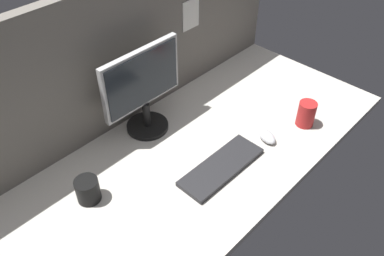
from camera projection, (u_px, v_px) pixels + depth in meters
ground_plane at (190, 156)px, 163.94cm from camera, size 180.00×80.00×3.00cm
cubicle_wall_back at (123, 55)px, 162.37cm from camera, size 180.00×5.50×61.18cm
monitor at (143, 88)px, 162.00cm from camera, size 37.81×18.00×37.71cm
keyboard at (221, 167)px, 156.05cm from camera, size 37.12×13.35×2.00cm
mouse at (267, 136)px, 168.27cm from camera, size 8.67×10.97×3.40cm
mug_red_plastic at (306, 114)px, 173.20cm from camera, size 7.67×7.67×11.40cm
mug_black_travel at (88, 190)px, 142.62cm from camera, size 8.56×8.56×9.22cm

